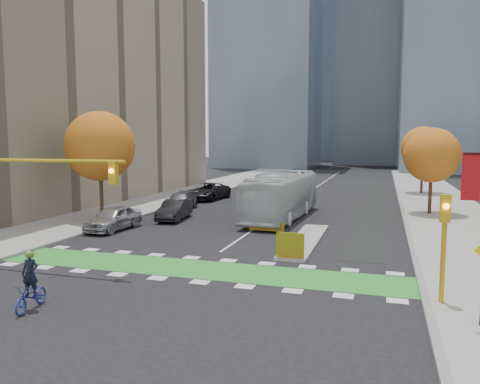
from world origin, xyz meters
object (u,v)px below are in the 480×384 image
Objects in this scene: hazard_board at (290,246)px; bus at (282,195)px; tree_west at (100,146)px; parked_car_a at (113,218)px; parked_car_b at (174,210)px; cyclist at (31,290)px; traffic_signal_west at (22,183)px; tree_east_near at (432,155)px; parked_car_d at (208,191)px; tree_east_far at (423,148)px; parked_car_c at (180,201)px; traffic_signal_east at (444,232)px.

bus reaches higher than hazard_board.
tree_west is 6.49m from parked_car_a.
cyclist is at bearing -87.62° from parked_car_b.
tree_west is 0.96× the size of traffic_signal_west.
cyclist is at bearing -98.48° from bus.
cyclist is at bearing -63.76° from tree_west.
tree_east_near is 1.15× the size of parked_car_d.
tree_east_far is 36.52m from parked_car_a.
tree_west is 1.16× the size of tree_east_near.
parked_car_a is (-13.00, 4.62, 0.02)m from hazard_board.
parked_car_c is (-21.10, -19.18, -4.49)m from tree_east_far.
traffic_signal_east is at bearing 9.12° from cyclist.
traffic_signal_east is 1.90× the size of cyclist.
parked_car_a is at bearing -46.69° from tree_west.
tree_east_near is 1.37× the size of parked_car_c.
parked_car_b is (-3.32, 19.02, 0.04)m from cyclist.
parked_car_c is at bearing 172.16° from bus.
traffic_signal_west is (-19.93, -22.51, -0.83)m from tree_east_near.
hazard_board is 0.17× the size of tree_west.
tree_west is 0.64× the size of bus.
tree_east_far reaches higher than parked_car_a.
traffic_signal_west reaches higher than cyclist.
tree_west reaches higher than tree_east_far.
tree_east_near is 30.08m from traffic_signal_west.
parked_car_a is at bearing -120.91° from parked_car_b.
bus is 2.77× the size of parked_car_b.
hazard_board is 0.23× the size of parked_car_d.
tree_west reaches higher than cyclist.
tree_east_far reaches higher than parked_car_b.
tree_east_far reaches higher than bus.
tree_east_far is at bearing 43.85° from parked_car_b.
traffic_signal_west is 18.48m from traffic_signal_east.
parked_car_b is at bearing -77.03° from parked_car_c.
traffic_signal_east reaches higher than cyclist.
parked_car_a is 10.01m from parked_car_c.
tree_west reaches higher than bus.
hazard_board is 13.80m from parked_car_a.
tree_west is 19.79m from cyclist.
tree_east_far reaches higher than parked_car_c.
tree_west reaches higher than parked_car_c.
parked_car_d reaches higher than hazard_board.
tree_east_far is 1.48× the size of parked_car_c.
parked_car_a reaches higher than parked_car_c.
tree_east_far is 24.77m from parked_car_d.
cyclist is (-14.02, -4.69, -2.01)m from traffic_signal_east.
parked_car_a is at bearing 154.44° from traffic_signal_east.
traffic_signal_east is 22.58m from parked_car_b.
cyclist reaches higher than parked_car_d.
bus is 8.40m from parked_car_b.
parked_car_c is (-0.67, 19.33, -3.29)m from traffic_signal_west.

